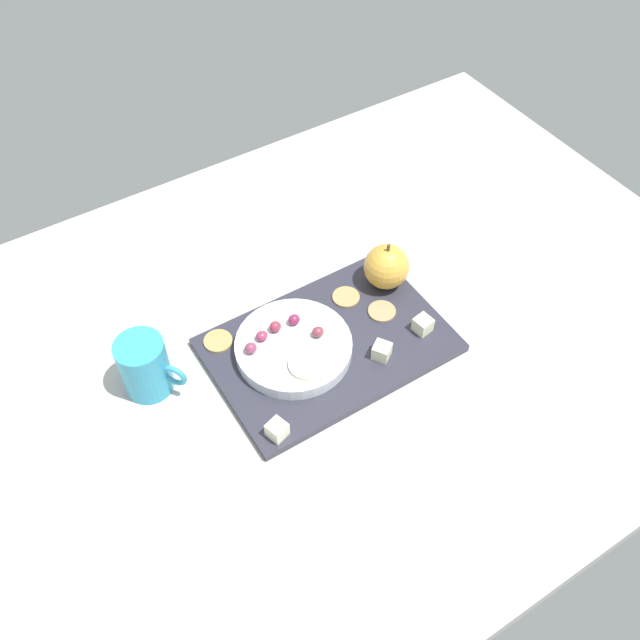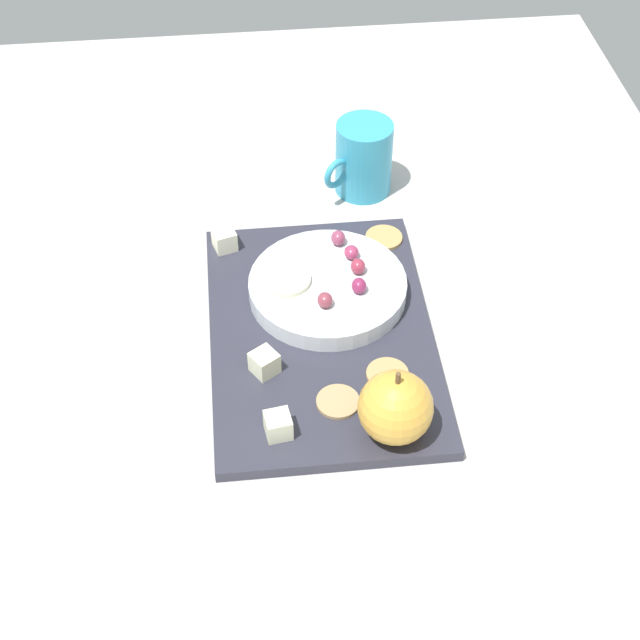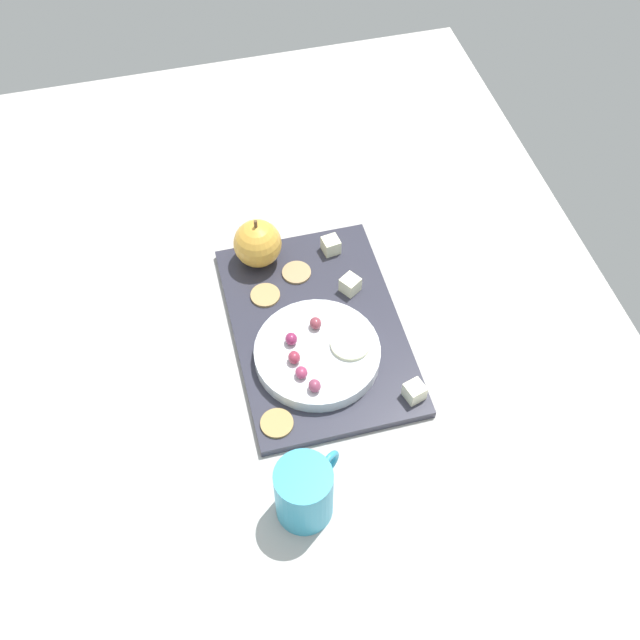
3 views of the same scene
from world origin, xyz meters
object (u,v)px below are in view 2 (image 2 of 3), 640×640
(cheese_cube_2, at_px, (264,363))
(cracker_2, at_px, (384,238))
(cracker_0, at_px, (338,402))
(grape_4, at_px, (359,286))
(platter, at_px, (321,337))
(grape_1, at_px, (338,238))
(cup, at_px, (363,158))
(serving_dish, at_px, (328,288))
(grape_3, at_px, (358,266))
(apple_slice_0, at_px, (286,279))
(grape_2, at_px, (351,252))
(cheese_cube_0, at_px, (278,425))
(apple_whole, at_px, (396,408))
(cheese_cube_1, at_px, (224,240))
(grape_0, at_px, (325,300))
(cracker_1, at_px, (387,374))

(cheese_cube_2, distance_m, cracker_2, 0.25)
(cracker_0, distance_m, grape_4, 0.15)
(platter, relative_size, grape_1, 19.42)
(cup, bearing_deg, cheese_cube_2, -24.90)
(platter, distance_m, grape_4, 0.07)
(serving_dish, height_order, grape_4, grape_4)
(cracker_0, distance_m, grape_3, 0.18)
(apple_slice_0, bearing_deg, grape_2, 112.50)
(grape_4, bearing_deg, cup, 171.03)
(cheese_cube_0, bearing_deg, grape_2, 155.98)
(grape_4, bearing_deg, cheese_cube_0, -30.95)
(grape_1, relative_size, grape_3, 1.00)
(platter, xyz_separation_m, grape_3, (-0.07, 0.05, 0.04))
(grape_1, bearing_deg, cracker_0, -6.81)
(cheese_cube_0, xyz_separation_m, grape_4, (-0.17, 0.10, 0.02))
(apple_whole, height_order, apple_slice_0, apple_whole)
(cheese_cube_1, relative_size, cheese_cube_2, 1.00)
(grape_4, bearing_deg, apple_whole, 3.42)
(cheese_cube_1, bearing_deg, cup, 122.27)
(serving_dish, height_order, grape_1, grape_1)
(cracker_2, height_order, grape_4, grape_4)
(grape_0, height_order, grape_4, same)
(serving_dish, bearing_deg, cheese_cube_1, -129.75)
(serving_dish, distance_m, grape_1, 0.07)
(cracker_1, xyz_separation_m, grape_1, (-0.19, -0.03, 0.03))
(serving_dish, height_order, apple_slice_0, apple_slice_0)
(cup, bearing_deg, grape_3, -9.49)
(cracker_2, relative_size, apple_slice_0, 0.79)
(grape_1, distance_m, grape_2, 0.03)
(cheese_cube_1, height_order, cup, cup)
(apple_whole, height_order, cheese_cube_0, apple_whole)
(cracker_0, relative_size, grape_3, 2.40)
(grape_2, bearing_deg, cheese_cube_1, -111.67)
(serving_dish, relative_size, apple_whole, 2.41)
(serving_dish, relative_size, cracker_1, 3.99)
(cracker_1, xyz_separation_m, cup, (-0.33, 0.02, 0.03))
(cheese_cube_1, xyz_separation_m, grape_3, (0.08, 0.15, 0.02))
(platter, bearing_deg, apple_whole, 21.59)
(cheese_cube_0, relative_size, grape_2, 1.35)
(cheese_cube_0, height_order, cracker_1, cheese_cube_0)
(cracker_1, distance_m, grape_3, 0.14)
(grape_0, xyz_separation_m, grape_2, (-0.07, 0.04, -0.00))
(cracker_0, distance_m, grape_2, 0.20)
(apple_slice_0, bearing_deg, cup, 150.54)
(apple_slice_0, xyz_separation_m, cup, (-0.20, 0.11, 0.01))
(grape_1, bearing_deg, grape_0, -14.75)
(cheese_cube_2, bearing_deg, grape_4, 128.30)
(cheese_cube_0, bearing_deg, cracker_1, 118.25)
(apple_whole, relative_size, grape_0, 3.99)
(cheese_cube_1, bearing_deg, platter, 33.08)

